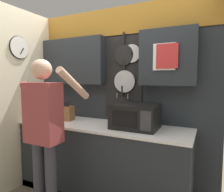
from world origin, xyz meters
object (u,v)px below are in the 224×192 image
at_px(microwave, 135,116).
at_px(person, 44,125).
at_px(knife_block, 69,113).
at_px(utensil_crock, 55,113).

bearing_deg(microwave, person, -139.93).
bearing_deg(knife_block, utensil_crock, 179.65).
distance_m(knife_block, utensil_crock, 0.26).
height_order(microwave, utensil_crock, microwave).
bearing_deg(utensil_crock, microwave, -0.10).
height_order(knife_block, utensil_crock, knife_block).
relative_size(microwave, knife_block, 1.87).
bearing_deg(utensil_crock, person, -55.38).
distance_m(utensil_crock, person, 0.81).
xyz_separation_m(microwave, person, (-0.79, -0.67, -0.04)).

